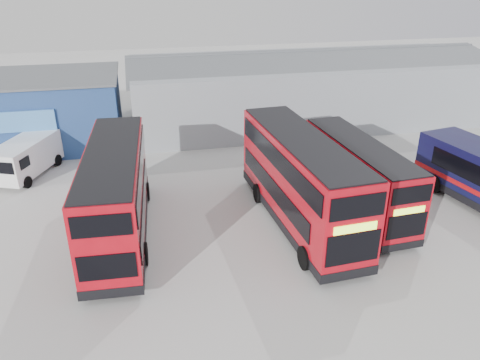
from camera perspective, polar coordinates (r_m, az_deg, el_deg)
ground_plane at (r=22.86m, az=6.14°, el=-8.33°), size 120.00×120.00×0.00m
office_block at (r=38.11m, az=-23.63°, el=7.81°), size 12.30×8.32×5.12m
maintenance_shed at (r=41.86m, az=8.28°, el=11.06°), size 30.50×12.00×5.89m
double_decker_left at (r=23.45m, az=-14.84°, el=-1.78°), size 3.21×10.91×4.56m
double_decker_centre at (r=23.95m, az=7.36°, el=-0.27°), size 3.43×11.39×4.75m
double_decker_right at (r=26.00m, az=14.10°, el=0.29°), size 2.83×9.48×3.96m
panel_van at (r=32.79m, az=-24.67°, el=2.63°), size 3.93×5.65×2.31m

